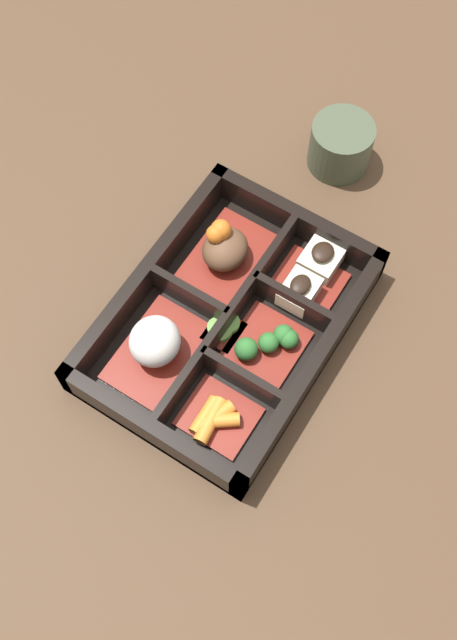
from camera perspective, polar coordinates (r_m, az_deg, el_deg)
name	(u,v)px	position (r m, az deg, el deg)	size (l,w,h in m)	color
ground_plane	(228,330)	(0.79, 0.00, -0.77)	(3.00, 3.00, 0.00)	#4C3523
bento_base	(228,328)	(0.78, 0.00, -0.62)	(0.29, 0.21, 0.01)	black
bento_rim	(230,321)	(0.77, 0.12, -0.10)	(0.29, 0.21, 0.05)	black
bowl_rice	(155,344)	(0.75, -5.59, -1.83)	(0.11, 0.07, 0.06)	maroon
bowl_stew	(224,250)	(0.80, -0.32, 5.38)	(0.11, 0.07, 0.06)	maroon
bowl_carrots	(215,418)	(0.73, -1.01, -7.46)	(0.07, 0.07, 0.02)	maroon
bowl_greens	(268,344)	(0.76, 3.01, -1.81)	(0.08, 0.07, 0.03)	maroon
bowl_tofu	(310,275)	(0.79, 6.26, 3.41)	(0.09, 0.07, 0.04)	maroon
bowl_pickles	(222,330)	(0.77, -0.47, -0.73)	(0.04, 0.03, 0.01)	maroon
tea_cup	(341,145)	(0.88, 8.55, 13.08)	(0.07, 0.07, 0.06)	#424C38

